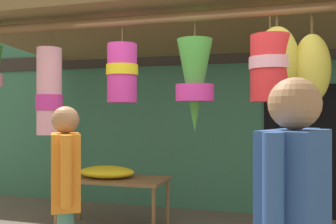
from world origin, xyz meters
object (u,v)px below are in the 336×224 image
display_table (113,183)px  flower_heap_on_table (108,172)px  vendor_in_orange (65,189)px  folding_chair (296,217)px

display_table → flower_heap_on_table: flower_heap_on_table is taller
flower_heap_on_table → vendor_in_orange: bearing=-73.9°
folding_chair → vendor_in_orange: bearing=-142.4°
flower_heap_on_table → vendor_in_orange: 2.08m
flower_heap_on_table → folding_chair: size_ratio=0.91×
display_table → vendor_in_orange: 2.12m
flower_heap_on_table → folding_chair: flower_heap_on_table is taller
display_table → flower_heap_on_table: (-0.06, -0.03, 0.15)m
display_table → vendor_in_orange: vendor_in_orange is taller
flower_heap_on_table → vendor_in_orange: size_ratio=0.47×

